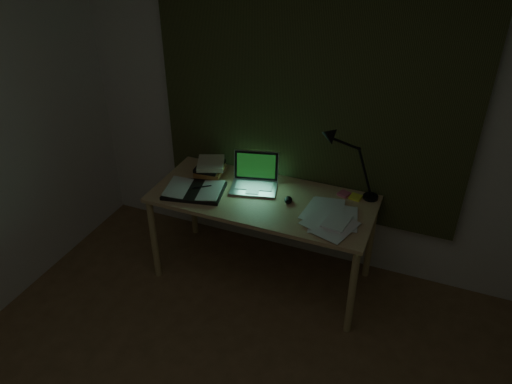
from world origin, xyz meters
TOP-DOWN VIEW (x-y plane):
  - wall_back at (0.00, 2.00)m, footprint 3.50×0.00m
  - curtain at (0.00, 1.96)m, footprint 2.20×0.06m
  - desk at (-0.19, 1.58)m, footprint 1.55×0.68m
  - laptop at (-0.28, 1.66)m, footprint 0.40×0.43m
  - open_textbook at (-0.66, 1.46)m, footprint 0.46×0.37m
  - book_stack at (-0.66, 1.73)m, footprint 0.24×0.26m
  - loose_papers at (0.32, 1.49)m, footprint 0.38×0.40m
  - mouse at (-0.00, 1.59)m, footprint 0.07×0.10m
  - sticky_yellow at (0.42, 1.82)m, footprint 0.09×0.09m
  - sticky_pink at (0.33, 1.83)m, footprint 0.10×0.10m
  - desk_lamp at (0.51, 1.85)m, footprint 0.43×0.37m

SIDE VIEW (x-z plane):
  - desk at x=-0.19m, z-range 0.00..0.71m
  - sticky_pink at x=0.33m, z-range 0.71..0.72m
  - sticky_yellow at x=0.42m, z-range 0.71..0.72m
  - loose_papers at x=0.32m, z-range 0.71..0.73m
  - mouse at x=0.00m, z-range 0.71..0.74m
  - open_textbook at x=-0.66m, z-range 0.71..0.74m
  - book_stack at x=-0.66m, z-range 0.71..0.83m
  - laptop at x=-0.28m, z-range 0.71..0.94m
  - desk_lamp at x=0.51m, z-range 0.71..1.27m
  - wall_back at x=0.00m, z-range 0.00..2.50m
  - curtain at x=0.00m, z-range 0.45..2.45m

